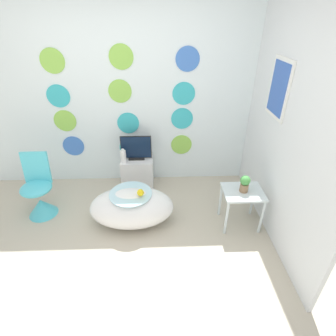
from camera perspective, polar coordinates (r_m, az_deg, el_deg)
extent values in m
plane|color=#BCB29E|center=(2.88, -11.28, -20.85)|extent=(12.00, 12.00, 0.00)
cube|color=white|center=(3.61, -9.76, 15.61)|extent=(4.42, 0.04, 2.60)
cylinder|color=#3F72CC|center=(4.01, -19.87, 4.52)|extent=(0.30, 0.01, 0.30)
cylinder|color=#33B2BF|center=(3.85, -8.27, 4.47)|extent=(0.30, 0.01, 0.30)
cylinder|color=#8CCC4C|center=(3.83, 2.93, 5.08)|extent=(0.30, 0.01, 0.30)
cylinder|color=#8CCC4C|center=(3.88, -21.49, 9.52)|extent=(0.30, 0.01, 0.30)
cylinder|color=#33B2BF|center=(3.70, -8.66, 9.63)|extent=(0.30, 0.01, 0.30)
cylinder|color=#33B2BF|center=(3.67, 3.07, 10.69)|extent=(0.30, 0.01, 0.30)
cylinder|color=#33B2BF|center=(3.78, -22.77, 14.22)|extent=(0.30, 0.01, 0.30)
cylinder|color=#8CCC4C|center=(3.58, -10.41, 16.11)|extent=(0.30, 0.01, 0.30)
cylinder|color=#33B2BF|center=(3.57, 3.45, 15.86)|extent=(0.30, 0.01, 0.30)
cylinder|color=#8CCC4C|center=(3.69, -23.88, 20.55)|extent=(0.30, 0.01, 0.30)
cylinder|color=#8CCC4C|center=(3.49, -10.18, 22.71)|extent=(0.30, 0.01, 0.30)
cylinder|color=#3F72CC|center=(3.48, 4.29, 22.58)|extent=(0.30, 0.01, 0.30)
cube|color=silver|center=(3.03, 23.17, 10.59)|extent=(0.04, 2.69, 2.60)
cube|color=white|center=(3.02, 23.03, 15.62)|extent=(0.02, 0.44, 0.60)
cube|color=#3359B2|center=(3.02, 22.85, 15.63)|extent=(0.01, 0.36, 0.52)
ellipsoid|color=white|center=(3.19, -7.87, -8.47)|extent=(1.00, 0.60, 0.45)
cylinder|color=#B2DBEA|center=(3.06, -8.14, -5.55)|extent=(0.50, 0.50, 0.01)
sphere|color=yellow|center=(2.96, -6.02, -5.36)|extent=(0.08, 0.08, 0.08)
sphere|color=yellow|center=(2.94, -6.06, -5.05)|extent=(0.05, 0.05, 0.05)
cone|color=orange|center=(2.92, -6.09, -5.31)|extent=(0.02, 0.02, 0.02)
cone|color=#4CC6DB|center=(3.70, -25.73, -7.61)|extent=(0.35, 0.35, 0.22)
ellipsoid|color=#4CC6DB|center=(3.55, -26.78, -3.96)|extent=(0.37, 0.37, 0.13)
cube|color=#4CC6DB|center=(3.55, -26.76, 0.03)|extent=(0.31, 0.09, 0.41)
cube|color=silver|center=(3.82, -6.60, -0.91)|extent=(0.44, 0.35, 0.46)
cube|color=white|center=(3.63, -6.84, -1.22)|extent=(0.38, 0.01, 0.13)
cube|color=black|center=(3.70, -6.81, 2.21)|extent=(0.22, 0.12, 0.02)
cube|color=black|center=(3.62, -6.97, 4.53)|extent=(0.42, 0.01, 0.33)
cube|color=#0F1E38|center=(3.62, -6.98, 4.46)|extent=(0.40, 0.01, 0.31)
cylinder|color=white|center=(3.58, -9.69, 2.42)|extent=(0.08, 0.08, 0.18)
cylinder|color=white|center=(3.54, -9.84, 3.87)|extent=(0.04, 0.04, 0.03)
cube|color=silver|center=(3.11, 16.05, -5.03)|extent=(0.45, 0.38, 0.02)
cylinder|color=silver|center=(3.08, 12.61, -10.61)|extent=(0.03, 0.03, 0.46)
cylinder|color=silver|center=(3.20, 19.74, -10.07)|extent=(0.03, 0.03, 0.46)
cylinder|color=silver|center=(3.32, 11.34, -6.86)|extent=(0.03, 0.03, 0.46)
cylinder|color=silver|center=(3.43, 17.95, -6.51)|extent=(0.03, 0.03, 0.46)
cylinder|color=#8C6B4C|center=(3.07, 16.22, -4.11)|extent=(0.10, 0.10, 0.10)
sphere|color=#4C9E4C|center=(3.02, 16.48, -2.61)|extent=(0.11, 0.11, 0.11)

